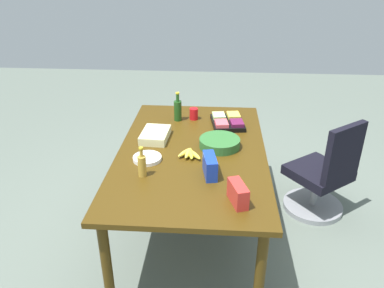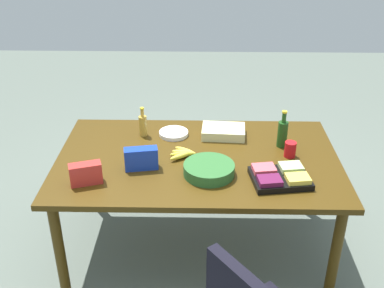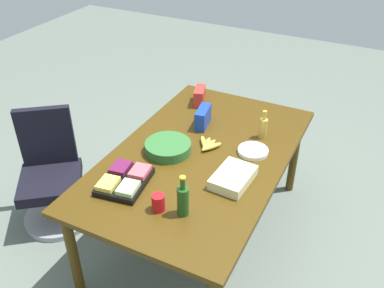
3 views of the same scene
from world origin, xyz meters
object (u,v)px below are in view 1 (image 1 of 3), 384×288
Objects in this scene: chip_bag_blue at (210,166)px; fruit_platter at (228,122)px; red_solo_cup at (194,114)px; sheet_cake at (155,135)px; wine_bottle at (178,110)px; conference_table at (192,158)px; banana_bunch at (190,153)px; salad_bowl at (220,143)px; office_chair at (322,179)px; paper_plate_stack at (147,158)px; dressing_bottle at (142,165)px; chip_bag_red at (238,194)px.

chip_bag_blue is 0.91m from fruit_platter.
red_solo_cup reaches higher than sheet_cake.
wine_bottle is at bearing -161.30° from chip_bag_blue.
conference_table is 0.43m from chip_bag_blue.
chip_bag_blue is (0.37, 0.15, 0.15)m from conference_table.
chip_bag_blue is 0.32m from banana_bunch.
salad_bowl is at bearing -8.88° from fruit_platter.
fruit_platter is (0.08, 0.47, -0.07)m from wine_bottle.
chip_bag_blue is at bearing -55.38° from office_chair.
paper_plate_stack is at bearing -60.87° from conference_table.
dressing_bottle reaches higher than office_chair.
banana_bunch reaches higher than paper_plate_stack.
red_solo_cup is 0.34× the size of sheet_cake.
office_chair is 1.02m from fruit_platter.
wine_bottle reaches higher than salad_bowl.
sheet_cake is (0.42, -0.15, -0.07)m from wine_bottle.
fruit_platter is 1.98× the size of chip_bag_red.
dressing_bottle is 0.82× the size of wine_bottle.
chip_bag_red is (0.70, 0.34, 0.14)m from conference_table.
wine_bottle is at bearing -143.03° from salad_bowl.
office_chair is at bearing 78.80° from wine_bottle.
red_solo_cup reaches higher than fruit_platter.
chip_bag_blue reaches higher than chip_bag_red.
red_solo_cup is (-0.64, -0.03, 0.13)m from conference_table.
conference_table is 1.28m from office_chair.
office_chair is 4.35× the size of paper_plate_stack.
sheet_cake is at bearing -84.47° from office_chair.
sheet_cake is 1.45× the size of chip_bag_blue.
chip_bag_red is (0.89, 0.67, 0.04)m from sheet_cake.
banana_bunch is 0.91× the size of paper_plate_stack.
red_solo_cup is 1.39m from chip_bag_red.
fruit_platter is 1.99× the size of banana_bunch.
office_chair is at bearing 75.87° from red_solo_cup.
wine_bottle is at bearing -101.20° from office_chair.
red_solo_cup is 0.16m from wine_bottle.
banana_bunch is at bearing 13.17° from wine_bottle.
red_solo_cup is at bearing -104.13° from office_chair.
dressing_bottle is at bearing -63.51° from office_chair.
office_chair is 1.35m from chip_bag_blue.
paper_plate_stack is at bearing -41.29° from fruit_platter.
sheet_cake is at bearing -61.51° from fruit_platter.
wine_bottle is at bearing -166.83° from banana_bunch.
paper_plate_stack is (0.38, -0.00, -0.02)m from sheet_cake.
sheet_cake is at bearing -139.34° from chip_bag_blue.
salad_bowl is at bearing 131.79° from dressing_bottle.
chip_bag_red is (0.78, 0.12, 0.03)m from salad_bowl.
banana_bunch is at bearing -148.54° from chip_bag_blue.
dressing_bottle is 0.68× the size of salad_bowl.
chip_bag_blue is at bearing -8.75° from fruit_platter.
salad_bowl is (-0.08, 0.22, 0.11)m from conference_table.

